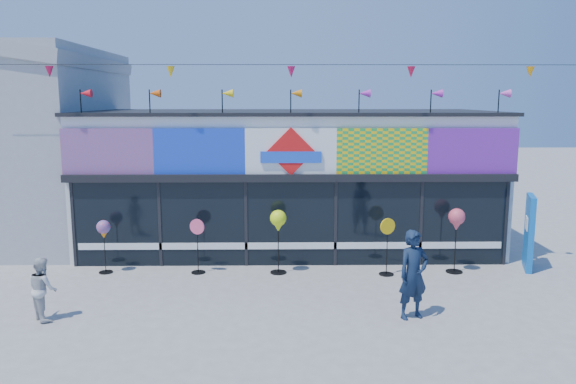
{
  "coord_description": "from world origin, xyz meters",
  "views": [
    {
      "loc": [
        -0.28,
        -11.28,
        4.47
      ],
      "look_at": [
        -0.1,
        2.0,
        2.25
      ],
      "focal_mm": 35.0,
      "sensor_mm": 36.0,
      "label": 1
    }
  ],
  "objects_px": {
    "spinner_0": "(104,231)",
    "spinner_4": "(457,221)",
    "child": "(43,289)",
    "spinner_3": "(387,245)",
    "spinner_1": "(198,245)",
    "spinner_2": "(278,223)",
    "blue_sign": "(529,232)",
    "adult_man": "(413,275)"
  },
  "relations": [
    {
      "from": "spinner_0",
      "to": "spinner_4",
      "type": "relative_size",
      "value": 0.82
    },
    {
      "from": "child",
      "to": "spinner_3",
      "type": "bearing_deg",
      "value": -110.39
    },
    {
      "from": "spinner_0",
      "to": "spinner_1",
      "type": "xyz_separation_m",
      "value": [
        2.4,
        -0.05,
        -0.36
      ]
    },
    {
      "from": "spinner_3",
      "to": "child",
      "type": "distance_m",
      "value": 8.07
    },
    {
      "from": "spinner_2",
      "to": "child",
      "type": "bearing_deg",
      "value": -147.83
    },
    {
      "from": "blue_sign",
      "to": "spinner_4",
      "type": "distance_m",
      "value": 2.07
    },
    {
      "from": "adult_man",
      "to": "child",
      "type": "relative_size",
      "value": 1.42
    },
    {
      "from": "blue_sign",
      "to": "child",
      "type": "height_order",
      "value": "blue_sign"
    },
    {
      "from": "spinner_0",
      "to": "spinner_3",
      "type": "distance_m",
      "value": 7.27
    },
    {
      "from": "spinner_4",
      "to": "spinner_1",
      "type": "bearing_deg",
      "value": 179.66
    },
    {
      "from": "child",
      "to": "blue_sign",
      "type": "bearing_deg",
      "value": -114.77
    },
    {
      "from": "spinner_2",
      "to": "spinner_3",
      "type": "relative_size",
      "value": 1.12
    },
    {
      "from": "spinner_1",
      "to": "adult_man",
      "type": "height_order",
      "value": "adult_man"
    },
    {
      "from": "blue_sign",
      "to": "child",
      "type": "distance_m",
      "value": 11.86
    },
    {
      "from": "blue_sign",
      "to": "spinner_4",
      "type": "bearing_deg",
      "value": -154.6
    },
    {
      "from": "spinner_2",
      "to": "spinner_4",
      "type": "bearing_deg",
      "value": -0.03
    },
    {
      "from": "spinner_3",
      "to": "adult_man",
      "type": "relative_size",
      "value": 0.8
    },
    {
      "from": "spinner_2",
      "to": "spinner_0",
      "type": "bearing_deg",
      "value": 178.92
    },
    {
      "from": "blue_sign",
      "to": "spinner_1",
      "type": "height_order",
      "value": "blue_sign"
    },
    {
      "from": "spinner_2",
      "to": "adult_man",
      "type": "distance_m",
      "value": 4.14
    },
    {
      "from": "child",
      "to": "spinner_4",
      "type": "bearing_deg",
      "value": -113.07
    },
    {
      "from": "blue_sign",
      "to": "adult_man",
      "type": "height_order",
      "value": "blue_sign"
    },
    {
      "from": "blue_sign",
      "to": "spinner_1",
      "type": "relative_size",
      "value": 1.39
    },
    {
      "from": "spinner_1",
      "to": "spinner_3",
      "type": "distance_m",
      "value": 4.86
    },
    {
      "from": "spinner_1",
      "to": "spinner_4",
      "type": "height_order",
      "value": "spinner_4"
    },
    {
      "from": "spinner_3",
      "to": "spinner_4",
      "type": "bearing_deg",
      "value": 5.81
    },
    {
      "from": "blue_sign",
      "to": "child",
      "type": "bearing_deg",
      "value": -146.35
    },
    {
      "from": "spinner_0",
      "to": "spinner_3",
      "type": "xyz_separation_m",
      "value": [
        7.26,
        -0.27,
        -0.33
      ]
    },
    {
      "from": "adult_man",
      "to": "spinner_3",
      "type": "bearing_deg",
      "value": 68.92
    },
    {
      "from": "spinner_3",
      "to": "adult_man",
      "type": "xyz_separation_m",
      "value": [
        -0.01,
        -2.86,
        0.14
      ]
    },
    {
      "from": "spinner_3",
      "to": "spinner_4",
      "type": "distance_m",
      "value": 1.9
    },
    {
      "from": "spinner_3",
      "to": "adult_man",
      "type": "bearing_deg",
      "value": -90.16
    },
    {
      "from": "spinner_1",
      "to": "adult_man",
      "type": "distance_m",
      "value": 5.75
    },
    {
      "from": "adult_man",
      "to": "spinner_4",
      "type": "bearing_deg",
      "value": 38.29
    },
    {
      "from": "spinner_1",
      "to": "spinner_2",
      "type": "distance_m",
      "value": 2.16
    },
    {
      "from": "spinner_1",
      "to": "spinner_2",
      "type": "bearing_deg",
      "value": -1.03
    },
    {
      "from": "spinner_0",
      "to": "child",
      "type": "relative_size",
      "value": 1.07
    },
    {
      "from": "blue_sign",
      "to": "spinner_0",
      "type": "distance_m",
      "value": 11.09
    },
    {
      "from": "spinner_2",
      "to": "spinner_3",
      "type": "bearing_deg",
      "value": -3.84
    },
    {
      "from": "blue_sign",
      "to": "spinner_1",
      "type": "bearing_deg",
      "value": -160.87
    },
    {
      "from": "spinner_2",
      "to": "child",
      "type": "xyz_separation_m",
      "value": [
        -4.79,
        -3.01,
        -0.68
      ]
    },
    {
      "from": "spinner_3",
      "to": "adult_man",
      "type": "distance_m",
      "value": 2.86
    }
  ]
}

